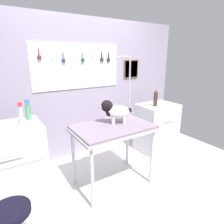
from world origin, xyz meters
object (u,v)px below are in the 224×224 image
at_px(grooming_arm, 128,116).
at_px(dog, 115,111).
at_px(stool, 11,221).
at_px(soda_bottle, 156,99).
at_px(conditioner_bottle, 21,114).
at_px(counter_left, 9,165).
at_px(cabinet_right, 156,127).
at_px(grooming_table, 113,132).

bearing_deg(grooming_arm, dog, -147.40).
bearing_deg(stool, dog, 22.38).
height_order(stool, soda_bottle, soda_bottle).
xyz_separation_m(conditioner_bottle, soda_bottle, (2.11, -0.04, -0.06)).
xyz_separation_m(grooming_arm, stool, (-1.78, -0.83, -0.34)).
xyz_separation_m(grooming_arm, soda_bottle, (0.60, 0.03, 0.20)).
height_order(counter_left, stool, counter_left).
distance_m(counter_left, conditioner_bottle, 0.61).
relative_size(counter_left, cabinet_right, 1.09).
height_order(grooming_arm, stool, grooming_arm).
relative_size(dog, cabinet_right, 0.48).
bearing_deg(grooming_arm, counter_left, 178.28).
relative_size(cabinet_right, soda_bottle, 3.08).
distance_m(counter_left, cabinet_right, 2.43).
distance_m(cabinet_right, conditioner_bottle, 2.31).
height_order(grooming_arm, dog, grooming_arm).
relative_size(cabinet_right, conditioner_bottle, 3.42).
relative_size(grooming_arm, dog, 4.11).
xyz_separation_m(dog, stool, (-1.34, -0.55, -0.56)).
bearing_deg(grooming_table, cabinet_right, 19.13).
bearing_deg(soda_bottle, stool, -160.16).
xyz_separation_m(counter_left, conditioner_bottle, (0.20, 0.01, 0.58)).
relative_size(grooming_table, dog, 2.46).
bearing_deg(cabinet_right, grooming_arm, -174.05).
height_order(conditioner_bottle, soda_bottle, conditioner_bottle).
xyz_separation_m(cabinet_right, stool, (-2.50, -0.91, 0.02)).
xyz_separation_m(stool, conditioner_bottle, (0.27, 0.90, 0.60)).
distance_m(grooming_table, cabinet_right, 1.35).
bearing_deg(dog, grooming_table, -137.12).
bearing_deg(conditioner_bottle, grooming_table, -23.07).
bearing_deg(grooming_table, dog, 42.88).
height_order(grooming_arm, conditioner_bottle, grooming_arm).
height_order(grooming_table, cabinet_right, cabinet_right).
relative_size(dog, soda_bottle, 1.47).
bearing_deg(stool, grooming_table, 20.77).
bearing_deg(grooming_table, soda_bottle, 18.79).
distance_m(grooming_arm, conditioner_bottle, 1.53).
distance_m(grooming_arm, stool, 1.99).
xyz_separation_m(grooming_table, stool, (-1.26, -0.48, -0.31)).
bearing_deg(counter_left, soda_bottle, -0.64).
distance_m(dog, cabinet_right, 1.34).
relative_size(grooming_table, grooming_arm, 0.60).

